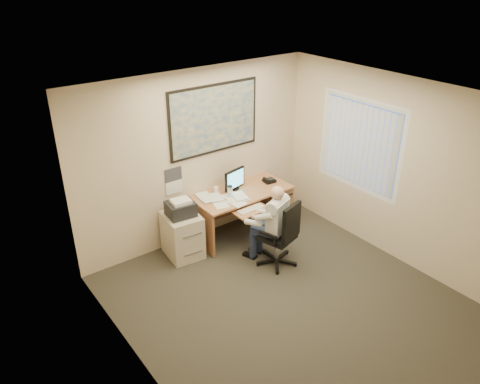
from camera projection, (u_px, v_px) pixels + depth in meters
room_shell at (299, 216)px, 5.49m from camera, size 4.00×4.50×2.70m
desk at (257, 202)px, 7.74m from camera, size 1.60×0.97×1.08m
world_map at (214, 119)px, 7.01m from camera, size 1.56×0.03×1.06m
wall_calendar at (174, 181)px, 6.98m from camera, size 0.28×0.01×0.42m
window_blinds at (359, 145)px, 7.03m from camera, size 0.06×1.40×1.30m
filing_cabinet at (182, 231)px, 6.99m from camera, size 0.54×0.63×0.95m
office_chair at (278, 247)px, 6.80m from camera, size 0.76×0.76×1.03m
person at (276, 225)px, 6.72m from camera, size 0.73×0.85×1.25m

